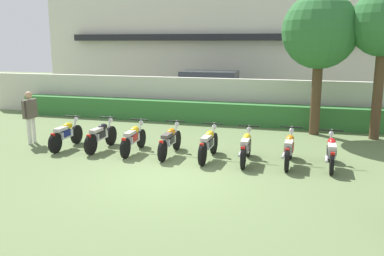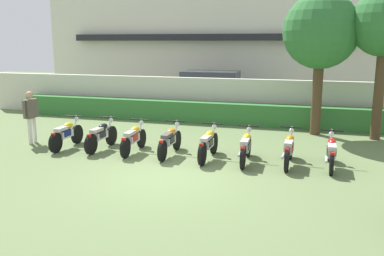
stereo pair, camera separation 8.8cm
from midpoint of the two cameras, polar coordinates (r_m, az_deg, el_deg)
ground at (r=10.47m, az=-3.70°, el=-6.75°), size 60.00×60.00×0.00m
building at (r=25.93m, az=8.79°, el=11.72°), size 24.57×6.50×6.72m
compound_wall at (r=17.69m, az=4.92°, el=3.85°), size 23.34×0.30×1.80m
hedge_row at (r=17.09m, az=4.43°, el=2.00°), size 18.67×0.70×0.87m
parked_car at (r=20.66m, az=2.65°, el=5.13°), size 4.55×2.17×1.89m
tree_near_inspector at (r=15.51m, az=16.91°, el=12.42°), size 2.64×2.64×4.99m
tree_far_side at (r=15.43m, az=24.59°, el=12.66°), size 2.21×2.21×5.02m
motorcycle_in_row_0 at (r=13.72m, az=-17.02°, el=-0.82°), size 0.60×1.86×0.97m
motorcycle_in_row_1 at (r=13.25m, az=-12.52°, el=-1.00°), size 0.60×1.88×0.97m
motorcycle_in_row_2 at (r=12.73m, az=-8.21°, el=-1.41°), size 0.60×1.86×0.95m
motorcycle_in_row_3 at (r=12.32m, az=-3.25°, el=-1.73°), size 0.60×1.95×0.96m
motorcycle_in_row_4 at (r=11.89m, az=2.04°, el=-2.17°), size 0.60×1.91×0.98m
motorcycle_in_row_5 at (r=11.68m, az=7.17°, el=-2.56°), size 0.60×1.87×0.96m
motorcycle_in_row_6 at (r=11.66m, az=12.91°, el=-2.75°), size 0.60×1.92×0.98m
motorcycle_in_row_7 at (r=11.69m, az=18.27°, el=-3.09°), size 0.60×1.82×0.95m
inspector_person at (r=14.65m, az=-21.41°, el=1.96°), size 0.23×0.69×1.73m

